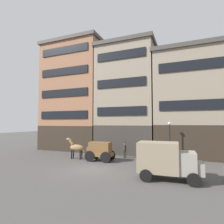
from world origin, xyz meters
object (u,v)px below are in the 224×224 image
at_px(draft_horse, 76,147).
at_px(streetlamp_curbside, 170,135).
at_px(cargo_wagon, 100,150).
at_px(delivery_truck_near, 167,159).
at_px(pedestrian_officer, 125,149).

distance_m(draft_horse, streetlamp_curbside, 10.34).
relative_size(cargo_wagon, delivery_truck_near, 0.66).
distance_m(cargo_wagon, streetlamp_curbside, 7.61).
bearing_deg(draft_horse, streetlamp_curbside, 15.97).
height_order(delivery_truck_near, streetlamp_curbside, streetlamp_curbside).
xyz_separation_m(cargo_wagon, delivery_truck_near, (7.24, -4.06, 0.28)).
bearing_deg(streetlamp_curbside, cargo_wagon, -157.79).
height_order(cargo_wagon, pedestrian_officer, cargo_wagon).
relative_size(cargo_wagon, streetlamp_curbside, 0.71).
xyz_separation_m(cargo_wagon, streetlamp_curbside, (6.90, 2.82, 1.52)).
bearing_deg(streetlamp_curbside, delivery_truck_near, -87.18).
xyz_separation_m(delivery_truck_near, pedestrian_officer, (-5.27, 6.55, -0.44)).
bearing_deg(delivery_truck_near, draft_horse, 158.26).
bearing_deg(cargo_wagon, draft_horse, -179.98).
bearing_deg(delivery_truck_near, cargo_wagon, 150.69).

